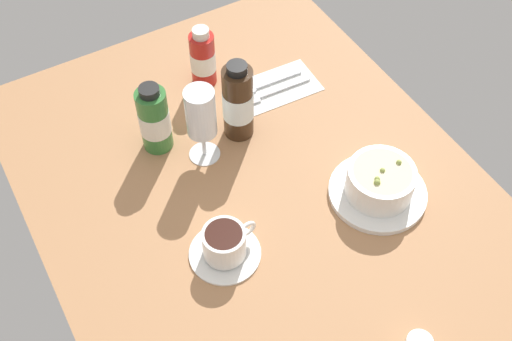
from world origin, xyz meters
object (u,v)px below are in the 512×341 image
cutlery_setting (273,88)px  sauce_bottle_green (154,119)px  porridge_bowl (380,183)px  sauce_bottle_brown (238,102)px  sauce_bottle_red (203,59)px  coffee_cup (225,245)px  wine_glass (201,116)px

cutlery_setting → sauce_bottle_green: sauce_bottle_green is taller
porridge_bowl → sauce_bottle_brown: (28.02, 15.39, 5.07)cm
sauce_bottle_green → sauce_bottle_red: size_ratio=1.10×
cutlery_setting → sauce_bottle_red: 16.96cm
cutlery_setting → coffee_cup: 43.89cm
cutlery_setting → sauce_bottle_brown: size_ratio=1.06×
wine_glass → porridge_bowl: bearing=-136.5°
sauce_bottle_green → wine_glass: bearing=-135.9°
cutlery_setting → sauce_bottle_red: sauce_bottle_red is taller
porridge_bowl → coffee_cup: (2.99, 32.09, -0.45)cm
coffee_cup → sauce_bottle_brown: (25.03, -16.70, 5.52)cm
porridge_bowl → sauce_bottle_brown: 32.37cm
sauce_bottle_red → sauce_bottle_green: bearing=125.4°
cutlery_setting → wine_glass: 26.51cm
porridge_bowl → sauce_bottle_brown: sauce_bottle_brown is taller
wine_glass → sauce_bottle_brown: size_ratio=0.95×
cutlery_setting → coffee_cup: bearing=137.5°
sauce_bottle_green → porridge_bowl: bearing=-136.4°
cutlery_setting → wine_glass: wine_glass is taller
sauce_bottle_green → coffee_cup: bearing=179.1°
coffee_cup → sauce_bottle_brown: sauce_bottle_brown is taller
wine_glass → sauce_bottle_green: wine_glass is taller
porridge_bowl → sauce_bottle_red: (45.23, 14.71, 3.04)cm
porridge_bowl → sauce_bottle_brown: size_ratio=1.03×
cutlery_setting → sauce_bottle_red: bearing=50.8°
sauce_bottle_brown → sauce_bottle_green: size_ratio=1.15×
coffee_cup → sauce_bottle_green: sauce_bottle_green is taller
sauce_bottle_red → porridge_bowl: bearing=-162.0°
porridge_bowl → sauce_bottle_green: bearing=43.6°
cutlery_setting → sauce_bottle_red: (9.93, 12.19, 6.37)cm
sauce_bottle_green → sauce_bottle_red: sauce_bottle_green is taller
porridge_bowl → wine_glass: 36.63cm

